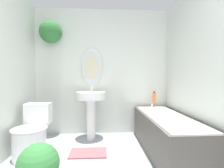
{
  "coord_description": "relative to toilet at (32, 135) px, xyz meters",
  "views": [
    {
      "loc": [
        -0.0,
        -0.52,
        1.07
      ],
      "look_at": [
        0.12,
        1.63,
        1.0
      ],
      "focal_mm": 26.0,
      "sensor_mm": 36.0,
      "label": 1
    }
  ],
  "objects": [
    {
      "name": "toilet",
      "position": [
        0.0,
        0.0,
        0.0
      ],
      "size": [
        0.45,
        0.64,
        0.69
      ],
      "color": "white",
      "rests_on": "ground_plane"
    },
    {
      "name": "bath_mat",
      "position": [
        0.78,
        0.01,
        -0.27
      ],
      "size": [
        0.53,
        0.33,
        0.02
      ],
      "color": "#934C51",
      "rests_on": "ground_plane"
    },
    {
      "name": "pedestal_sink",
      "position": [
        0.78,
        0.57,
        0.34
      ],
      "size": [
        0.5,
        0.5,
        0.93
      ],
      "color": "white",
      "rests_on": "ground_plane"
    },
    {
      "name": "wall_back",
      "position": [
        0.84,
        0.87,
        1.02
      ],
      "size": [
        2.65,
        0.4,
        2.4
      ],
      "color": "silver",
      "rests_on": "ground_plane"
    },
    {
      "name": "potted_plant",
      "position": [
        0.39,
        -0.78,
        -0.02
      ],
      "size": [
        0.38,
        0.38,
        0.47
      ],
      "color": "silver",
      "rests_on": "ground_plane"
    },
    {
      "name": "shampoo_bottle",
      "position": [
        1.95,
        0.71,
        0.42
      ],
      "size": [
        0.07,
        0.07,
        0.22
      ],
      "color": "#DB6633",
      "rests_on": "bathtub"
    },
    {
      "name": "bathtub",
      "position": [
        1.91,
        -0.01,
        -0.01
      ],
      "size": [
        0.63,
        1.64,
        0.61
      ],
      "color": "#4C4742",
      "rests_on": "ground_plane"
    },
    {
      "name": "wall_right",
      "position": [
        2.28,
        -0.45,
        0.92
      ],
      "size": [
        0.06,
        2.74,
        2.4
      ],
      "color": "silver",
      "rests_on": "ground_plane"
    }
  ]
}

